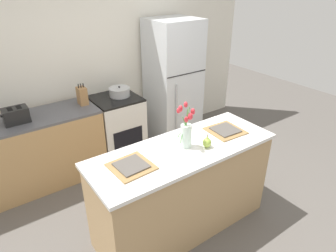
# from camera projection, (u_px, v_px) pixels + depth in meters

# --- Properties ---
(ground_plane) EXTENTS (10.00, 10.00, 0.00)m
(ground_plane) POSITION_uv_depth(u_px,v_px,m) (182.00, 224.00, 3.16)
(ground_plane) COLOR #59544F
(back_wall) EXTENTS (5.20, 0.08, 2.70)m
(back_wall) POSITION_uv_depth(u_px,v_px,m) (92.00, 59.00, 4.00)
(back_wall) COLOR silver
(back_wall) RESTS_ON ground_plane
(kitchen_island) EXTENTS (1.80, 0.66, 0.95)m
(kitchen_island) POSITION_uv_depth(u_px,v_px,m) (183.00, 189.00, 2.95)
(kitchen_island) COLOR tan
(kitchen_island) RESTS_ON ground_plane
(back_counter) EXTENTS (1.68, 0.60, 0.90)m
(back_counter) POSITION_uv_depth(u_px,v_px,m) (30.00, 153.00, 3.57)
(back_counter) COLOR tan
(back_counter) RESTS_ON ground_plane
(stove_range) EXTENTS (0.60, 0.61, 0.90)m
(stove_range) POSITION_uv_depth(u_px,v_px,m) (118.00, 128.00, 4.17)
(stove_range) COLOR silver
(stove_range) RESTS_ON ground_plane
(refrigerator) EXTENTS (0.68, 0.67, 1.83)m
(refrigerator) POSITION_uv_depth(u_px,v_px,m) (173.00, 83.00, 4.45)
(refrigerator) COLOR silver
(refrigerator) RESTS_ON ground_plane
(flower_vase) EXTENTS (0.18, 0.15, 0.43)m
(flower_vase) POSITION_uv_depth(u_px,v_px,m) (186.00, 132.00, 2.68)
(flower_vase) COLOR silver
(flower_vase) RESTS_ON kitchen_island
(pear_figurine) EXTENTS (0.08, 0.08, 0.13)m
(pear_figurine) POSITION_uv_depth(u_px,v_px,m) (207.00, 142.00, 2.72)
(pear_figurine) COLOR #9EBC47
(pear_figurine) RESTS_ON kitchen_island
(plate_setting_left) EXTENTS (0.35, 0.35, 0.02)m
(plate_setting_left) POSITION_uv_depth(u_px,v_px,m) (131.00, 166.00, 2.46)
(plate_setting_left) COLOR olive
(plate_setting_left) RESTS_ON kitchen_island
(plate_setting_right) EXTENTS (0.35, 0.35, 0.02)m
(plate_setting_right) POSITION_uv_depth(u_px,v_px,m) (225.00, 130.00, 3.01)
(plate_setting_right) COLOR olive
(plate_setting_right) RESTS_ON kitchen_island
(toaster) EXTENTS (0.28, 0.18, 0.17)m
(toaster) POSITION_uv_depth(u_px,v_px,m) (16.00, 115.00, 3.27)
(toaster) COLOR black
(toaster) RESTS_ON back_counter
(cooking_pot) EXTENTS (0.28, 0.28, 0.14)m
(cooking_pot) POSITION_uv_depth(u_px,v_px,m) (120.00, 92.00, 4.00)
(cooking_pot) COLOR #B2B5B7
(cooking_pot) RESTS_ON stove_range
(knife_block) EXTENTS (0.10, 0.14, 0.27)m
(knife_block) POSITION_uv_depth(u_px,v_px,m) (82.00, 96.00, 3.72)
(knife_block) COLOR #A37547
(knife_block) RESTS_ON back_counter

